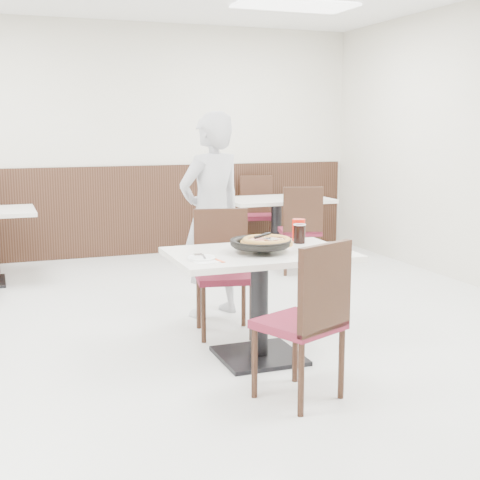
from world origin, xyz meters
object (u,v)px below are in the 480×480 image
object	(u,v)px
diner_person	(212,215)
bg_chair_right_far	(258,215)
side_plate	(202,258)
bg_chair_right_near	(300,229)
chair_near	(299,320)
main_table	(259,305)
red_cup	(299,230)
chair_far	(224,274)
pizza	(267,243)
bg_table_right	(276,230)
cola_glass	(299,234)
pizza_pan	(261,246)

from	to	relation	value
diner_person	bg_chair_right_far	xyz separation A→B (m)	(1.43, 2.51, -0.37)
side_plate	bg_chair_right_near	bearing A→B (deg)	53.16
chair_near	main_table	bearing A→B (deg)	62.95
diner_person	bg_chair_right_far	size ratio (longest dim) A/B	1.79
red_cup	bg_chair_right_near	world-z (taller)	bg_chair_right_near
red_cup	bg_chair_right_far	xyz separation A→B (m)	(1.03, 3.35, -0.35)
chair_far	diner_person	size ratio (longest dim) A/B	0.56
red_cup	pizza	bearing A→B (deg)	-140.11
chair_far	bg_table_right	world-z (taller)	chair_far
pizza	cola_glass	bearing A→B (deg)	33.21
chair_far	bg_chair_right_near	world-z (taller)	same
bg_chair_right_far	pizza_pan	bearing A→B (deg)	82.90
bg_table_right	side_plate	bearing A→B (deg)	-120.93
chair_near	bg_table_right	world-z (taller)	chair_near
chair_near	red_cup	distance (m)	1.17
chair_near	side_plate	distance (m)	0.77
diner_person	bg_chair_right_near	xyz separation A→B (m)	(1.41, 1.26, -0.37)
main_table	diner_person	world-z (taller)	diner_person
pizza	bg_table_right	size ratio (longest dim) A/B	0.29
diner_person	bg_table_right	bearing A→B (deg)	-146.91
pizza	diner_person	distance (m)	1.16
main_table	bg_table_right	bearing A→B (deg)	64.59
red_cup	diner_person	xyz separation A→B (m)	(-0.40, 0.84, 0.02)
main_table	cola_glass	xyz separation A→B (m)	(0.39, 0.20, 0.44)
main_table	diner_person	distance (m)	1.23
diner_person	bg_chair_right_far	world-z (taller)	diner_person
diner_person	bg_chair_right_far	distance (m)	2.92
chair_near	pizza_pan	bearing A→B (deg)	63.41
diner_person	bg_table_right	size ratio (longest dim) A/B	1.42
main_table	bg_table_right	xyz separation A→B (m)	(1.43, 3.00, 0.00)
main_table	chair_near	bearing A→B (deg)	-93.45
main_table	chair_far	size ratio (longest dim) A/B	1.26
main_table	chair_far	distance (m)	0.60
cola_glass	bg_table_right	xyz separation A→B (m)	(1.03, 2.80, -0.44)
chair_far	pizza_pan	bearing A→B (deg)	104.73
chair_near	bg_chair_right_near	world-z (taller)	same
cola_glass	red_cup	xyz separation A→B (m)	(0.04, 0.10, 0.02)
bg_table_right	main_table	bearing A→B (deg)	-115.41
bg_table_right	red_cup	bearing A→B (deg)	-110.23
pizza_pan	bg_chair_right_far	xyz separation A→B (m)	(1.47, 3.69, -0.32)
pizza_pan	red_cup	xyz separation A→B (m)	(0.44, 0.34, 0.04)
red_cup	bg_chair_right_far	size ratio (longest dim) A/B	0.17
main_table	pizza	bearing A→B (deg)	-34.33
cola_glass	red_cup	bearing A→B (deg)	68.05
chair_far	bg_chair_right_near	bearing A→B (deg)	-118.56
chair_near	bg_chair_right_near	distance (m)	3.44
bg_chair_right_far	pizza	bearing A→B (deg)	83.50
bg_table_right	bg_chair_right_far	world-z (taller)	bg_chair_right_far
pizza_pan	red_cup	bearing A→B (deg)	37.47
bg_table_right	bg_chair_right_near	world-z (taller)	bg_chair_right_near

